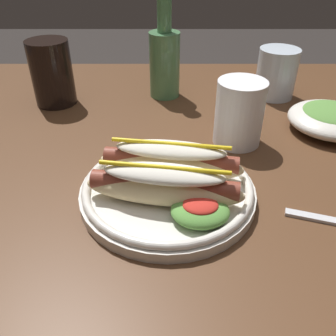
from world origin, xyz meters
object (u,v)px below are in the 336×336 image
(hot_dog_plate, at_px, (169,183))
(water_cup, at_px, (277,73))
(soda_cup, at_px, (52,73))
(extra_cup, at_px, (240,113))
(side_bowl, at_px, (331,118))
(glass_bottle, at_px, (165,59))

(hot_dog_plate, bearing_deg, water_cup, 57.02)
(soda_cup, bearing_deg, water_cup, 4.34)
(water_cup, distance_m, extra_cup, 0.24)
(soda_cup, distance_m, extra_cup, 0.41)
(side_bowl, bearing_deg, glass_bottle, 151.99)
(soda_cup, height_order, side_bowl, soda_cup)
(soda_cup, distance_m, glass_bottle, 0.24)
(hot_dog_plate, height_order, extra_cup, extra_cup)
(soda_cup, relative_size, side_bowl, 0.85)
(water_cup, bearing_deg, soda_cup, -175.66)
(side_bowl, bearing_deg, soda_cup, 167.18)
(side_bowl, bearing_deg, water_cup, 112.49)
(water_cup, xyz_separation_m, glass_bottle, (-0.25, 0.01, 0.03))
(soda_cup, xyz_separation_m, side_bowl, (0.55, -0.13, -0.04))
(water_cup, bearing_deg, side_bowl, -67.51)
(glass_bottle, bearing_deg, soda_cup, -169.98)
(extra_cup, relative_size, side_bowl, 0.72)
(hot_dog_plate, bearing_deg, side_bowl, 33.90)
(glass_bottle, bearing_deg, water_cup, -1.18)
(hot_dog_plate, relative_size, side_bowl, 1.59)
(soda_cup, height_order, glass_bottle, glass_bottle)
(glass_bottle, height_order, side_bowl, glass_bottle)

